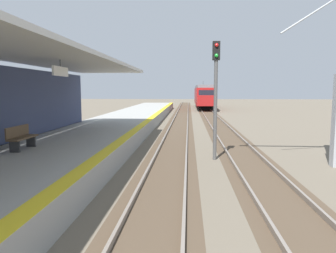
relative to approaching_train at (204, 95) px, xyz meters
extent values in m
cube|color=#999993|center=(-7.80, -39.86, -1.73)|extent=(5.00, 80.00, 0.90)
cube|color=yellow|center=(-5.55, -39.86, -1.27)|extent=(0.50, 80.00, 0.01)
cube|color=silver|center=(-7.90, -45.61, 2.17)|extent=(4.40, 24.00, 0.16)
cube|color=white|center=(-7.50, -43.61, 1.64)|extent=(0.08, 1.40, 0.36)
cylinder|color=#333333|center=(-7.50, -43.61, 1.96)|extent=(0.03, 0.03, 0.27)
cube|color=#4C3D2D|center=(-3.40, -35.86, -2.17)|extent=(2.34, 120.00, 0.01)
cube|color=slate|center=(-4.12, -35.86, -2.09)|extent=(0.08, 120.00, 0.15)
cube|color=slate|center=(-2.68, -35.86, -2.09)|extent=(0.08, 120.00, 0.15)
cube|color=#4C3D2D|center=(0.00, -35.86, -2.17)|extent=(2.34, 120.00, 0.01)
cube|color=slate|center=(-0.72, -35.86, -2.09)|extent=(0.08, 120.00, 0.15)
cube|color=slate|center=(0.72, -35.86, -2.09)|extent=(0.08, 120.00, 0.15)
cube|color=maroon|center=(0.00, 0.38, -0.11)|extent=(2.90, 18.00, 2.70)
cube|color=slate|center=(0.00, 0.38, 1.46)|extent=(2.67, 18.00, 0.44)
cube|color=black|center=(0.00, -8.64, 0.30)|extent=(2.32, 0.06, 1.21)
cube|color=maroon|center=(0.00, -9.42, -0.58)|extent=(2.78, 1.60, 1.49)
cube|color=black|center=(1.46, 0.38, 0.30)|extent=(0.04, 15.84, 0.86)
cylinder|color=#333333|center=(0.00, 3.98, 2.13)|extent=(0.06, 0.06, 0.90)
cube|color=black|center=(0.00, -5.47, -1.82)|extent=(2.17, 2.20, 0.72)
cube|color=black|center=(0.00, 6.23, -1.82)|extent=(2.17, 2.20, 0.72)
cylinder|color=#4C4C4C|center=(-1.42, -41.46, 0.02)|extent=(0.16, 0.16, 4.40)
cube|color=black|center=(-1.42, -41.46, 2.62)|extent=(0.32, 0.24, 0.80)
sphere|color=red|center=(-1.42, -41.60, 2.84)|extent=(0.16, 0.16, 0.16)
sphere|color=green|center=(-1.42, -41.60, 2.40)|extent=(0.16, 0.16, 0.16)
cylinder|color=#9EA3A8|center=(2.23, -42.50, 3.92)|extent=(2.47, 0.07, 1.60)
cube|color=brown|center=(-8.76, -44.28, -0.84)|extent=(0.44, 1.60, 0.06)
cube|color=brown|center=(-8.96, -44.28, -0.60)|extent=(0.06, 1.60, 0.40)
cube|color=#333333|center=(-8.76, -44.88, -1.06)|extent=(0.36, 0.08, 0.44)
cube|color=#333333|center=(-8.76, -43.68, -1.06)|extent=(0.36, 0.08, 0.44)
camera|label=1|loc=(-2.59, -55.87, 0.94)|focal=34.67mm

